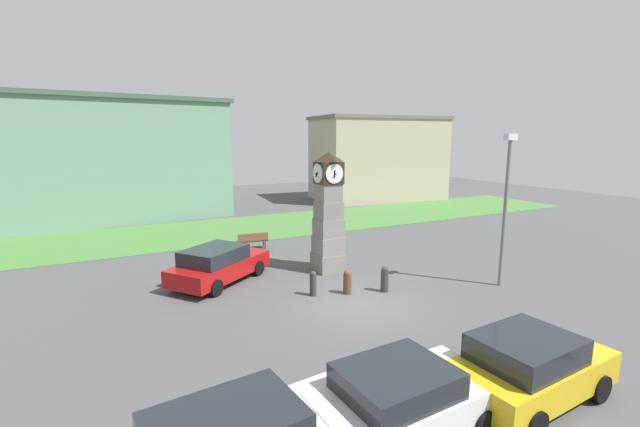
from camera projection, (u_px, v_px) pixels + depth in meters
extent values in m
plane|color=#4C4C4F|center=(355.00, 303.00, 15.35)|extent=(76.94, 76.94, 0.00)
cube|color=slate|center=(328.00, 262.00, 19.06)|extent=(1.22, 1.22, 0.78)
cube|color=gray|center=(328.00, 245.00, 18.92)|extent=(1.14, 1.14, 0.78)
cube|color=gray|center=(328.00, 228.00, 18.78)|extent=(1.07, 1.07, 0.78)
cube|color=gray|center=(328.00, 210.00, 18.64)|extent=(0.99, 0.99, 0.78)
cube|color=gray|center=(328.00, 193.00, 18.51)|extent=(0.92, 0.92, 0.78)
cube|color=#2D2316|center=(329.00, 173.00, 18.35)|extent=(1.00, 1.00, 0.96)
cylinder|color=white|center=(323.00, 172.00, 18.81)|extent=(0.82, 0.04, 0.82)
cube|color=black|center=(323.00, 172.00, 18.83)|extent=(0.06, 0.18, 0.13)
cube|color=black|center=(323.00, 172.00, 18.83)|extent=(0.04, 0.06, 0.31)
cylinder|color=white|center=(334.00, 174.00, 17.90)|extent=(0.82, 0.04, 0.82)
cube|color=black|center=(335.00, 174.00, 17.87)|extent=(0.06, 0.19, 0.06)
cube|color=black|center=(335.00, 174.00, 17.87)|extent=(0.04, 0.05, 0.31)
cylinder|color=white|center=(339.00, 172.00, 18.59)|extent=(0.04, 0.82, 0.82)
cube|color=black|center=(340.00, 172.00, 18.60)|extent=(0.19, 0.06, 0.08)
cube|color=black|center=(340.00, 172.00, 18.60)|extent=(0.04, 0.04, 0.31)
cylinder|color=white|center=(318.00, 173.00, 18.12)|extent=(0.04, 0.82, 0.82)
cube|color=black|center=(317.00, 173.00, 18.11)|extent=(0.19, 0.06, 0.10)
cube|color=black|center=(317.00, 173.00, 18.11)|extent=(0.16, 0.04, 0.30)
pyramid|color=#2D2316|center=(329.00, 157.00, 18.23)|extent=(1.05, 1.05, 0.41)
cylinder|color=#333338|center=(313.00, 285.00, 16.00)|extent=(0.26, 0.26, 0.80)
sphere|color=#333338|center=(313.00, 274.00, 15.92)|extent=(0.23, 0.23, 0.23)
cylinder|color=brown|center=(347.00, 284.00, 16.20)|extent=(0.32, 0.32, 0.75)
sphere|color=brown|center=(347.00, 274.00, 16.13)|extent=(0.28, 0.28, 0.28)
cylinder|color=#333338|center=(385.00, 281.00, 16.42)|extent=(0.30, 0.30, 0.83)
sphere|color=#333338|center=(385.00, 270.00, 16.34)|extent=(0.27, 0.27, 0.27)
cylinder|color=black|center=(292.00, 415.00, 8.66)|extent=(0.66, 0.29, 0.64)
cube|color=silver|center=(406.00, 405.00, 8.50)|extent=(3.93, 2.08, 0.73)
cube|color=#1E2328|center=(396.00, 380.00, 8.24)|extent=(2.20, 1.84, 0.51)
cylinder|color=black|center=(419.00, 380.00, 9.90)|extent=(0.65, 0.25, 0.64)
cylinder|color=black|center=(483.00, 425.00, 8.38)|extent=(0.65, 0.25, 0.64)
cylinder|color=black|center=(332.00, 413.00, 8.72)|extent=(0.65, 0.25, 0.64)
cube|color=gold|center=(531.00, 372.00, 9.67)|extent=(4.05, 2.12, 0.73)
cube|color=#1E2328|center=(526.00, 349.00, 9.41)|extent=(2.27, 1.86, 0.57)
cylinder|color=black|center=(527.00, 354.00, 11.09)|extent=(0.65, 0.26, 0.64)
cylinder|color=black|center=(600.00, 388.00, 9.60)|extent=(0.65, 0.26, 0.64)
cylinder|color=black|center=(462.00, 381.00, 9.86)|extent=(0.65, 0.26, 0.64)
cylinder|color=black|center=(534.00, 425.00, 8.37)|extent=(0.65, 0.26, 0.64)
cube|color=#A51111|center=(220.00, 267.00, 17.52)|extent=(4.71, 4.16, 0.66)
cube|color=#1E2328|center=(214.00, 255.00, 17.12)|extent=(3.01, 2.86, 0.58)
cylinder|color=black|center=(224.00, 262.00, 19.18)|extent=(0.65, 0.56, 0.64)
cylinder|color=black|center=(258.00, 268.00, 18.37)|extent=(0.65, 0.56, 0.64)
cylinder|color=black|center=(179.00, 281.00, 16.77)|extent=(0.65, 0.56, 0.64)
cylinder|color=black|center=(216.00, 288.00, 15.96)|extent=(0.65, 0.56, 0.64)
cube|color=brown|center=(252.00, 241.00, 22.67)|extent=(1.64, 0.65, 0.08)
cube|color=brown|center=(253.00, 237.00, 22.39)|extent=(1.60, 0.21, 0.40)
cylinder|color=#262628|center=(263.00, 243.00, 23.12)|extent=(0.06, 0.06, 0.45)
cylinder|color=#262628|center=(240.00, 245.00, 22.65)|extent=(0.06, 0.06, 0.45)
cylinder|color=#262628|center=(265.00, 245.00, 22.76)|extent=(0.06, 0.06, 0.45)
cylinder|color=#262628|center=(241.00, 247.00, 22.29)|extent=(0.06, 0.06, 0.45)
cylinder|color=slate|center=(505.00, 215.00, 16.67)|extent=(0.14, 0.14, 5.76)
cube|color=silver|center=(511.00, 137.00, 16.14)|extent=(0.50, 0.24, 0.24)
cube|color=gray|center=(105.00, 160.00, 32.33)|extent=(16.77, 13.32, 8.29)
cube|color=#405849|center=(99.00, 102.00, 31.57)|extent=(17.28, 13.72, 0.30)
cube|color=#B7A88E|center=(378.00, 160.00, 40.54)|extent=(12.15, 7.82, 7.43)
cube|color=#6E6455|center=(379.00, 118.00, 39.85)|extent=(12.52, 8.05, 0.30)
cube|color=#477A38|center=(296.00, 223.00, 29.46)|extent=(46.16, 7.73, 0.04)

